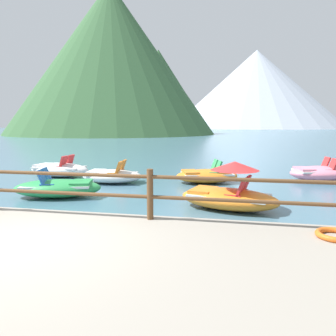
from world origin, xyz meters
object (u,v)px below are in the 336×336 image
at_px(pedal_boat_2, 112,176).
at_px(life_ring, 336,235).
at_px(pedal_boat_0, 229,194).
at_px(pedal_boat_4, 319,173).
at_px(pedal_boat_6, 59,169).
at_px(pedal_boat_5, 58,188).
at_px(pedal_boat_3, 207,176).

bearing_deg(pedal_boat_2, life_ring, -44.88).
xyz_separation_m(pedal_boat_0, pedal_boat_4, (3.31, 4.98, -0.11)).
bearing_deg(pedal_boat_6, pedal_boat_5, -60.98).
bearing_deg(pedal_boat_2, pedal_boat_0, -34.80).
xyz_separation_m(life_ring, pedal_boat_5, (-6.72, 3.40, -0.16)).
distance_m(pedal_boat_0, pedal_boat_2, 5.28).
height_order(life_ring, pedal_boat_6, pedal_boat_6).
xyz_separation_m(pedal_boat_5, pedal_boat_6, (-1.93, 3.49, 0.02)).
bearing_deg(pedal_boat_4, pedal_boat_3, -163.14).
bearing_deg(pedal_boat_2, pedal_boat_6, 161.29).
relative_size(pedal_boat_3, pedal_boat_5, 0.94).
relative_size(pedal_boat_3, pedal_boat_6, 1.01).
distance_m(life_ring, pedal_boat_3, 7.18).
bearing_deg(pedal_boat_0, pedal_boat_2, 145.20).
bearing_deg(pedal_boat_3, pedal_boat_4, 16.86).
distance_m(pedal_boat_5, pedal_boat_6, 3.99).
relative_size(life_ring, pedal_boat_4, 0.24).
height_order(pedal_boat_3, pedal_boat_5, pedal_boat_5).
relative_size(pedal_boat_0, pedal_boat_2, 1.21).
height_order(pedal_boat_0, pedal_boat_2, pedal_boat_0).
distance_m(life_ring, pedal_boat_0, 3.44).
bearing_deg(pedal_boat_4, life_ring, -101.46).
height_order(pedal_boat_4, pedal_boat_5, pedal_boat_4).
bearing_deg(pedal_boat_6, pedal_boat_3, -1.79).
xyz_separation_m(life_ring, pedal_boat_6, (-8.65, 6.89, -0.14)).
relative_size(pedal_boat_0, pedal_boat_6, 1.07).
relative_size(pedal_boat_2, pedal_boat_3, 0.88).
height_order(life_ring, pedal_boat_4, pedal_boat_4).
xyz_separation_m(pedal_boat_3, pedal_boat_4, (4.20, 1.27, 0.03)).
bearing_deg(pedal_boat_5, pedal_boat_6, 119.02).
distance_m(pedal_boat_2, pedal_boat_4, 7.90).
bearing_deg(pedal_boat_4, pedal_boat_6, -173.98).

